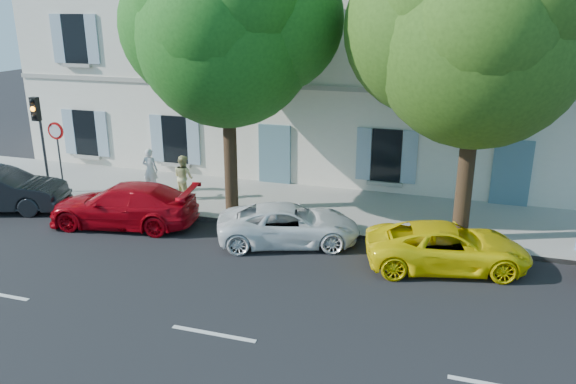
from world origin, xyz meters
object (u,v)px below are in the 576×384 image
(tree_right, at_px, (479,42))
(pedestrian_a, at_px, (150,170))
(road_sign, at_px, (57,143))
(pedestrian_b, at_px, (184,177))
(tree_left, at_px, (226,37))
(traffic_light, at_px, (38,125))
(car_red_coupe, at_px, (124,205))
(car_white_coupe, at_px, (289,224))
(car_yellow_supercar, at_px, (447,247))

(tree_right, relative_size, pedestrian_a, 5.40)
(road_sign, xyz_separation_m, pedestrian_b, (4.53, 1.01, -1.18))
(tree_left, xyz_separation_m, tree_right, (7.67, -0.45, -0.00))
(traffic_light, xyz_separation_m, road_sign, (0.70, 0.04, -0.65))
(tree_right, relative_size, pedestrian_b, 5.59)
(car_red_coupe, distance_m, tree_left, 6.39)
(car_white_coupe, xyz_separation_m, pedestrian_b, (-4.82, 2.46, 0.36))
(tree_left, bearing_deg, car_white_coupe, -35.92)
(car_red_coupe, xyz_separation_m, road_sign, (-3.75, 1.70, 1.43))
(tree_right, bearing_deg, pedestrian_b, 174.42)
(car_red_coupe, distance_m, pedestrian_b, 2.83)
(car_yellow_supercar, xyz_separation_m, pedestrian_b, (-9.48, 2.77, 0.34))
(traffic_light, bearing_deg, car_white_coupe, -7.97)
(car_white_coupe, bearing_deg, traffic_light, 62.48)
(road_sign, bearing_deg, tree_right, 0.23)
(tree_right, xyz_separation_m, pedestrian_a, (-11.37, 1.31, -4.96))
(car_red_coupe, distance_m, pedestrian_a, 3.18)
(car_yellow_supercar, height_order, tree_left, tree_left)
(pedestrian_a, relative_size, pedestrian_b, 1.03)
(car_yellow_supercar, distance_m, pedestrian_b, 9.88)
(tree_left, relative_size, traffic_light, 2.48)
(tree_right, distance_m, road_sign, 14.81)
(tree_left, relative_size, pedestrian_b, 5.57)
(tree_right, height_order, road_sign, tree_right)
(car_white_coupe, bearing_deg, pedestrian_b, 43.37)
(car_white_coupe, height_order, pedestrian_b, pedestrian_b)
(car_white_coupe, distance_m, pedestrian_b, 5.42)
(pedestrian_b, bearing_deg, car_yellow_supercar, -171.36)
(tree_right, relative_size, traffic_light, 2.48)
(tree_right, bearing_deg, car_white_coupe, -163.13)
(tree_left, distance_m, pedestrian_a, 6.25)
(road_sign, bearing_deg, car_white_coupe, -8.81)
(car_yellow_supercar, relative_size, tree_right, 0.49)
(car_yellow_supercar, height_order, pedestrian_b, pedestrian_b)
(car_white_coupe, distance_m, pedestrian_a, 7.00)
(car_yellow_supercar, distance_m, traffic_light, 14.96)
(tree_left, xyz_separation_m, traffic_light, (-7.34, -0.55, -3.17))
(car_white_coupe, bearing_deg, tree_left, 34.53)
(pedestrian_a, distance_m, pedestrian_b, 1.62)
(car_white_coupe, relative_size, pedestrian_b, 2.65)
(pedestrian_b, bearing_deg, traffic_light, 36.39)
(car_red_coupe, distance_m, traffic_light, 5.18)
(car_yellow_supercar, distance_m, tree_left, 9.38)
(pedestrian_a, bearing_deg, tree_left, 165.00)
(traffic_light, bearing_deg, car_yellow_supercar, -6.67)
(pedestrian_b, bearing_deg, car_white_coupe, 177.88)
(traffic_light, bearing_deg, car_red_coupe, -20.45)
(tree_left, height_order, pedestrian_a, tree_left)
(car_white_coupe, xyz_separation_m, pedestrian_a, (-6.40, 2.81, 0.39))
(car_yellow_supercar, height_order, pedestrian_a, pedestrian_a)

